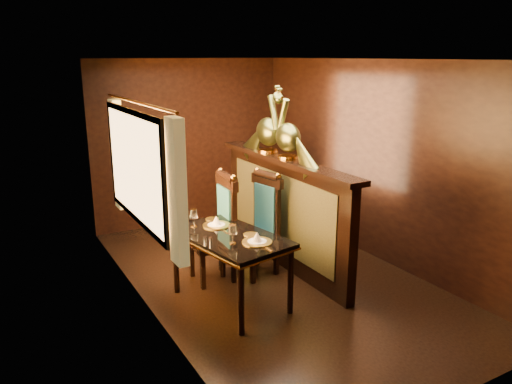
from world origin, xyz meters
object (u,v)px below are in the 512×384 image
chair_left (262,220)px  peacock_right (268,119)px  dining_table (230,242)px  peacock_left (288,125)px  chair_right (221,224)px

chair_left → peacock_right: (0.34, 0.44, 1.13)m
dining_table → chair_left: (0.69, 0.52, -0.03)m
peacock_left → peacock_right: (0.00, 0.45, 0.01)m
chair_right → peacock_right: peacock_right is taller
peacock_left → peacock_right: size_ratio=0.97×
chair_left → peacock_left: (0.34, -0.01, 1.12)m
peacock_left → dining_table: bearing=-153.7°
dining_table → peacock_right: 1.78m
dining_table → chair_left: bearing=26.3°
dining_table → chair_left: 0.86m
chair_left → chair_right: size_ratio=0.98×
peacock_right → chair_left: bearing=-127.7°
chair_left → peacock_right: peacock_right is taller
chair_right → peacock_right: size_ratio=1.53×
chair_left → chair_right: bearing=159.9°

